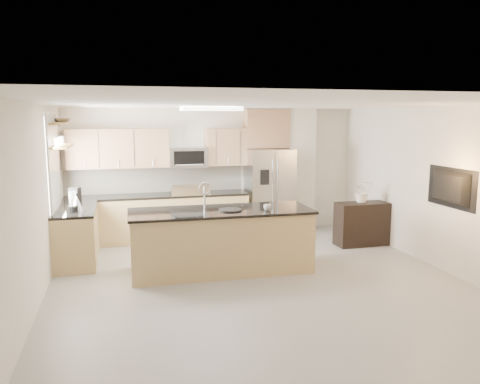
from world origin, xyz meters
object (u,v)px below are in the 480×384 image
object	(u,v)px
cup	(267,207)
bowl	(62,119)
range	(190,215)
kettle	(77,203)
television	(447,188)
flower_vase	(363,186)
island	(221,240)
coffee_maker	(75,197)
credenza	(363,224)
microwave	(188,157)
blender	(73,203)
refrigerator	(269,192)
platter	(230,210)

from	to	relation	value
cup	bowl	world-z (taller)	bowl
range	kettle	world-z (taller)	kettle
kettle	television	bearing A→B (deg)	-18.15
flower_vase	television	distance (m)	1.89
island	flower_vase	distance (m)	3.13
cup	coffee_maker	distance (m)	3.37
credenza	kettle	world-z (taller)	kettle
bowl	flower_vase	size ratio (longest dim) A/B	0.62
microwave	television	xyz separation A→B (m)	(3.51, -3.24, -0.28)
island	flower_vase	xyz separation A→B (m)	(2.94, 0.86, 0.64)
microwave	cup	bearing A→B (deg)	-70.82
coffee_maker	blender	bearing A→B (deg)	-88.22
island	credenza	distance (m)	3.06
blender	kettle	bearing A→B (deg)	65.80
refrigerator	flower_vase	distance (m)	1.93
refrigerator	flower_vase	world-z (taller)	refrigerator
bowl	refrigerator	bearing A→B (deg)	8.56
credenza	kettle	distance (m)	5.19
microwave	platter	world-z (taller)	microwave
bowl	television	world-z (taller)	bowl
cup	blender	world-z (taller)	blender
cup	coffee_maker	bearing A→B (deg)	151.63
platter	coffee_maker	xyz separation A→B (m)	(-2.40, 1.46, 0.07)
island	kettle	xyz separation A→B (m)	(-2.21, 0.84, 0.55)
range	microwave	xyz separation A→B (m)	(0.00, 0.12, 1.16)
credenza	bowl	size ratio (longest dim) A/B	2.64
refrigerator	television	world-z (taller)	refrigerator
coffee_maker	kettle	bearing A→B (deg)	-82.49
microwave	cup	size ratio (longest dim) A/B	6.23
microwave	range	bearing A→B (deg)	-90.00
credenza	cup	size ratio (longest dim) A/B	8.43
island	bowl	world-z (taller)	bowl
island	cup	bearing A→B (deg)	-17.16
credenza	blender	xyz separation A→B (m)	(-5.20, -0.09, 0.66)
credenza	television	world-z (taller)	television
island	microwave	bearing A→B (deg)	95.86
microwave	kettle	world-z (taller)	microwave
credenza	platter	world-z (taller)	platter
coffee_maker	flower_vase	xyz separation A→B (m)	(5.21, -0.51, 0.07)
bowl	cup	bearing A→B (deg)	-29.17
flower_vase	island	bearing A→B (deg)	-163.68
microwave	flower_vase	distance (m)	3.46
microwave	television	distance (m)	4.79
range	bowl	world-z (taller)	bowl
bowl	flower_vase	xyz separation A→B (m)	(5.37, -0.65, -1.25)
microwave	island	distance (m)	2.54
blender	coffee_maker	distance (m)	0.64
coffee_maker	bowl	size ratio (longest dim) A/B	0.78
blender	kettle	world-z (taller)	blender
blender	flower_vase	world-z (taller)	flower_vase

